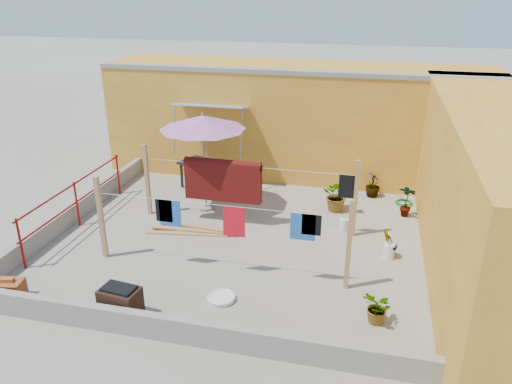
{
  "coord_description": "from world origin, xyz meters",
  "views": [
    {
      "loc": [
        2.72,
        -9.58,
        5.3
      ],
      "look_at": [
        0.35,
        0.3,
        1.06
      ],
      "focal_mm": 35.0,
      "sensor_mm": 36.0,
      "label": 1
    }
  ],
  "objects_px": {
    "brazier": "(121,302)",
    "white_basin": "(221,298)",
    "patio_umbrella": "(203,123)",
    "green_hose": "(404,203)",
    "plant_back_a": "(337,195)",
    "brick_stack": "(10,290)",
    "water_jug_a": "(389,251)",
    "water_jug_b": "(344,224)",
    "outdoor_table": "(208,166)"
  },
  "relations": [
    {
      "from": "patio_umbrella",
      "to": "brick_stack",
      "type": "relative_size",
      "value": 4.53
    },
    {
      "from": "brazier",
      "to": "white_basin",
      "type": "relative_size",
      "value": 1.37
    },
    {
      "from": "brick_stack",
      "to": "plant_back_a",
      "type": "distance_m",
      "value": 7.57
    },
    {
      "from": "green_hose",
      "to": "plant_back_a",
      "type": "bearing_deg",
      "value": -153.77
    },
    {
      "from": "brazier",
      "to": "white_basin",
      "type": "distance_m",
      "value": 1.77
    },
    {
      "from": "outdoor_table",
      "to": "patio_umbrella",
      "type": "bearing_deg",
      "value": -74.35
    },
    {
      "from": "white_basin",
      "to": "outdoor_table",
      "type": "bearing_deg",
      "value": 110.95
    },
    {
      "from": "water_jug_a",
      "to": "plant_back_a",
      "type": "distance_m",
      "value": 2.5
    },
    {
      "from": "white_basin",
      "to": "water_jug_b",
      "type": "xyz_separation_m",
      "value": [
        1.94,
        3.36,
        0.09
      ]
    },
    {
      "from": "white_basin",
      "to": "green_hose",
      "type": "xyz_separation_m",
      "value": [
        3.37,
        5.23,
        -0.02
      ]
    },
    {
      "from": "patio_umbrella",
      "to": "plant_back_a",
      "type": "height_order",
      "value": "patio_umbrella"
    },
    {
      "from": "water_jug_b",
      "to": "brick_stack",
      "type": "bearing_deg",
      "value": -143.52
    },
    {
      "from": "brazier",
      "to": "green_hose",
      "type": "xyz_separation_m",
      "value": [
        4.89,
        6.09,
        -0.26
      ]
    },
    {
      "from": "water_jug_b",
      "to": "plant_back_a",
      "type": "relative_size",
      "value": 0.38
    },
    {
      "from": "green_hose",
      "to": "water_jug_b",
      "type": "bearing_deg",
      "value": -127.2
    },
    {
      "from": "outdoor_table",
      "to": "brazier",
      "type": "xyz_separation_m",
      "value": [
        0.39,
        -5.86,
        -0.39
      ]
    },
    {
      "from": "water_jug_b",
      "to": "plant_back_a",
      "type": "bearing_deg",
      "value": 103.63
    },
    {
      "from": "white_basin",
      "to": "water_jug_a",
      "type": "relative_size",
      "value": 1.39
    },
    {
      "from": "brazier",
      "to": "patio_umbrella",
      "type": "bearing_deg",
      "value": 90.38
    },
    {
      "from": "patio_umbrella",
      "to": "water_jug_a",
      "type": "distance_m",
      "value": 5.18
    },
    {
      "from": "patio_umbrella",
      "to": "water_jug_b",
      "type": "distance_m",
      "value": 4.1
    },
    {
      "from": "plant_back_a",
      "to": "water_jug_b",
      "type": "bearing_deg",
      "value": -76.37
    },
    {
      "from": "green_hose",
      "to": "brazier",
      "type": "bearing_deg",
      "value": -128.75
    },
    {
      "from": "white_basin",
      "to": "brazier",
      "type": "bearing_deg",
      "value": -150.58
    },
    {
      "from": "water_jug_b",
      "to": "plant_back_a",
      "type": "xyz_separation_m",
      "value": [
        -0.25,
        1.05,
        0.28
      ]
    },
    {
      "from": "patio_umbrella",
      "to": "outdoor_table",
      "type": "distance_m",
      "value": 2.05
    },
    {
      "from": "outdoor_table",
      "to": "water_jug_a",
      "type": "bearing_deg",
      "value": -29.25
    },
    {
      "from": "water_jug_a",
      "to": "water_jug_b",
      "type": "height_order",
      "value": "water_jug_a"
    },
    {
      "from": "white_basin",
      "to": "water_jug_a",
      "type": "bearing_deg",
      "value": 37.52
    },
    {
      "from": "patio_umbrella",
      "to": "water_jug_b",
      "type": "height_order",
      "value": "patio_umbrella"
    },
    {
      "from": "patio_umbrella",
      "to": "outdoor_table",
      "type": "height_order",
      "value": "patio_umbrella"
    },
    {
      "from": "brazier",
      "to": "water_jug_a",
      "type": "relative_size",
      "value": 1.9
    },
    {
      "from": "patio_umbrella",
      "to": "brazier",
      "type": "xyz_separation_m",
      "value": [
        0.03,
        -4.59,
        -1.96
      ]
    },
    {
      "from": "patio_umbrella",
      "to": "white_basin",
      "type": "xyz_separation_m",
      "value": [
        1.56,
        -3.73,
        -2.2
      ]
    },
    {
      "from": "brick_stack",
      "to": "water_jug_a",
      "type": "distance_m",
      "value": 7.39
    },
    {
      "from": "patio_umbrella",
      "to": "white_basin",
      "type": "distance_m",
      "value": 4.6
    },
    {
      "from": "patio_umbrella",
      "to": "white_basin",
      "type": "relative_size",
      "value": 4.83
    },
    {
      "from": "outdoor_table",
      "to": "plant_back_a",
      "type": "height_order",
      "value": "plant_back_a"
    },
    {
      "from": "water_jug_b",
      "to": "plant_back_a",
      "type": "height_order",
      "value": "plant_back_a"
    },
    {
      "from": "water_jug_b",
      "to": "green_hose",
      "type": "relative_size",
      "value": 0.68
    },
    {
      "from": "outdoor_table",
      "to": "white_basin",
      "type": "relative_size",
      "value": 3.46
    },
    {
      "from": "plant_back_a",
      "to": "outdoor_table",
      "type": "bearing_deg",
      "value": 170.74
    },
    {
      "from": "patio_umbrella",
      "to": "water_jug_a",
      "type": "xyz_separation_m",
      "value": [
        4.51,
        -1.46,
        -2.08
      ]
    },
    {
      "from": "brazier",
      "to": "water_jug_a",
      "type": "bearing_deg",
      "value": 34.93
    },
    {
      "from": "patio_umbrella",
      "to": "brick_stack",
      "type": "height_order",
      "value": "patio_umbrella"
    },
    {
      "from": "white_basin",
      "to": "green_hose",
      "type": "distance_m",
      "value": 6.22
    },
    {
      "from": "outdoor_table",
      "to": "brick_stack",
      "type": "xyz_separation_m",
      "value": [
        -1.84,
        -5.84,
        -0.5
      ]
    },
    {
      "from": "patio_umbrella",
      "to": "green_hose",
      "type": "xyz_separation_m",
      "value": [
        4.92,
        1.51,
        -2.22
      ]
    },
    {
      "from": "patio_umbrella",
      "to": "green_hose",
      "type": "distance_m",
      "value": 5.61
    },
    {
      "from": "water_jug_a",
      "to": "green_hose",
      "type": "distance_m",
      "value": 3.0
    }
  ]
}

